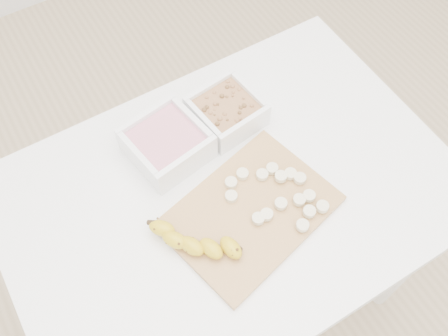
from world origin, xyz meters
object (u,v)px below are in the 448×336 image
table (230,210)px  cutting_board (250,212)px  banana (197,241)px  bowl_yogurt (167,143)px  bowl_granola (227,111)px

table → cutting_board: bearing=-83.6°
cutting_board → banana: size_ratio=1.79×
bowl_yogurt → cutting_board: bowl_yogurt is taller
bowl_yogurt → cutting_board: bearing=-71.3°
bowl_yogurt → bowl_granola: (0.17, 0.01, -0.00)m
cutting_board → bowl_yogurt: bearing=108.7°
banana → bowl_yogurt: bearing=45.8°
bowl_granola → cutting_board: (-0.09, -0.24, -0.03)m
cutting_board → bowl_granola: bearing=70.3°
table → bowl_granola: 0.24m
table → banana: (-0.13, -0.08, 0.13)m
bowl_yogurt → cutting_board: 0.25m
bowl_granola → banana: 0.34m
table → cutting_board: 0.12m
bowl_granola → cutting_board: size_ratio=0.47×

